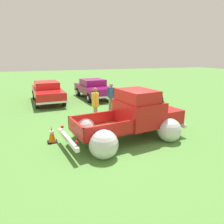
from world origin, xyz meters
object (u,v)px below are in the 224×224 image
Objects in this scene: show_car_0 at (47,91)px; show_car_1 at (93,88)px; vintage_pickup_truck at (133,119)px; lane_cone_1 at (160,114)px; spectator_0 at (95,103)px; spectator_1 at (111,95)px; lane_cone_0 at (52,134)px.

show_car_1 is (3.39, 0.31, -0.00)m from show_car_0.
vintage_pickup_truck is 2.95m from lane_cone_1.
spectator_0 is at bearing 170.50° from lane_cone_1.
lane_cone_1 is at bearing 27.23° from vintage_pickup_truck.
show_car_1 is 3.95m from spectator_1.
show_car_0 reaches higher than lane_cone_0.
spectator_0 is at bearing -19.81° from show_car_1.
show_car_0 and show_car_1 have the same top height.
lane_cone_1 is at bearing -107.21° from spectator_1.
spectator_0 is 3.38m from lane_cone_1.
show_car_0 is at bearing 87.75° from lane_cone_0.
spectator_0 reaches higher than show_car_1.
show_car_0 is 8.06m from lane_cone_1.
show_car_0 is at bearing 81.78° from spectator_1.
spectator_0 is 2.76× the size of lane_cone_0.
lane_cone_1 is at bearing 9.45° from show_car_1.
spectator_1 is (0.01, -3.95, 0.14)m from show_car_1.
show_car_0 is 7.54× the size of lane_cone_1.
show_car_0 is (-2.77, 7.90, 0.03)m from vintage_pickup_truck.
show_car_1 is at bearing 64.15° from lane_cone_0.
spectator_1 is at bearing 73.07° from vintage_pickup_truck.
show_car_0 is at bearing 129.64° from lane_cone_1.
lane_cone_1 is (5.13, -6.20, -0.47)m from show_car_0.
lane_cone_1 is at bearing -163.36° from spectator_0.
vintage_pickup_truck reaches higher than spectator_1.
spectator_0 is 2.53m from spectator_1.
spectator_0 is (-1.51, -5.96, 0.21)m from show_car_1.
vintage_pickup_truck is 4.31m from spectator_1.
spectator_1 is 2.57× the size of lane_cone_1.
vintage_pickup_truck is 2.43m from spectator_0.
spectator_1 reaches higher than lane_cone_0.
lane_cone_1 is (3.26, -0.55, -0.69)m from spectator_0.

